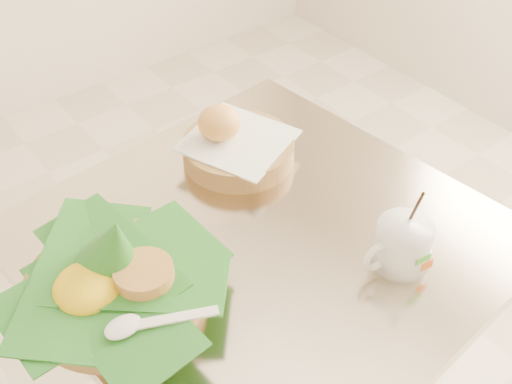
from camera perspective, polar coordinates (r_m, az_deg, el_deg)
cafe_table at (r=1.23m, az=0.64°, el=-11.12°), size 0.77×0.77×0.75m
rice_basket at (r=0.96m, az=-12.57°, el=-7.63°), size 0.33×0.33×0.17m
bread_basket at (r=1.20m, az=-1.85°, el=4.22°), size 0.23×0.23×0.11m
coffee_mug at (r=1.01m, az=12.82°, el=-4.55°), size 0.12×0.09×0.15m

